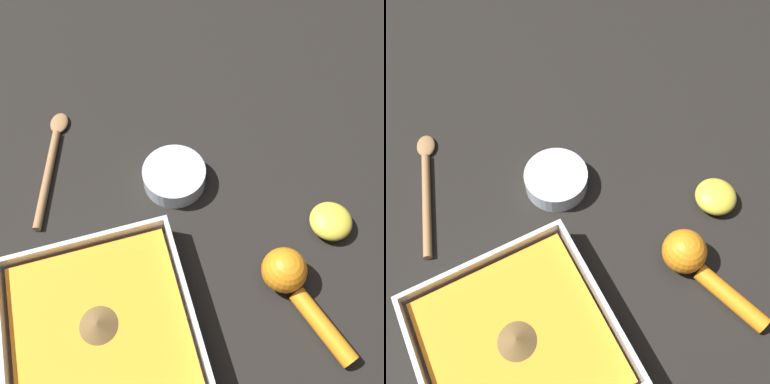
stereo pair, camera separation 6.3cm
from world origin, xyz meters
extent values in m
plane|color=black|center=(0.00, 0.00, 0.00)|extent=(4.00, 4.00, 0.00)
cube|color=silver|center=(0.02, -0.01, 0.00)|extent=(0.22, 0.22, 0.01)
cube|color=silver|center=(0.02, 0.10, 0.03)|extent=(0.22, 0.01, 0.04)
cube|color=silver|center=(0.02, -0.12, 0.03)|extent=(0.22, 0.01, 0.04)
cube|color=silver|center=(0.12, -0.01, 0.03)|extent=(0.01, 0.21, 0.04)
cube|color=orange|center=(0.02, -0.01, 0.02)|extent=(0.20, 0.20, 0.03)
cone|color=brown|center=(0.02, -0.01, 0.04)|extent=(0.05, 0.05, 0.01)
cylinder|color=silver|center=(0.20, -0.15, 0.02)|extent=(0.09, 0.09, 0.03)
cylinder|color=brown|center=(0.20, -0.15, 0.01)|extent=(0.08, 0.08, 0.02)
sphere|color=orange|center=(0.02, -0.25, 0.03)|extent=(0.06, 0.06, 0.06)
cylinder|color=orange|center=(-0.06, -0.27, 0.01)|extent=(0.10, 0.05, 0.02)
ellipsoid|color=yellow|center=(0.07, -0.34, 0.02)|extent=(0.06, 0.06, 0.03)
ellipsoid|color=olive|center=(0.36, 0.00, 0.01)|extent=(0.05, 0.04, 0.01)
cylinder|color=olive|center=(0.26, 0.03, 0.01)|extent=(0.16, 0.06, 0.01)
camera|label=1|loc=(-0.14, -0.08, 0.57)|focal=42.00mm
camera|label=2|loc=(-0.11, -0.02, 0.57)|focal=42.00mm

